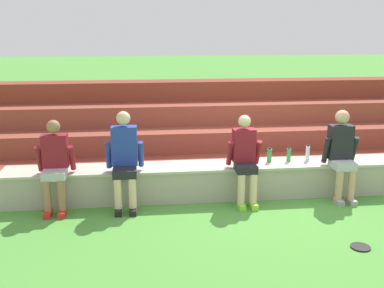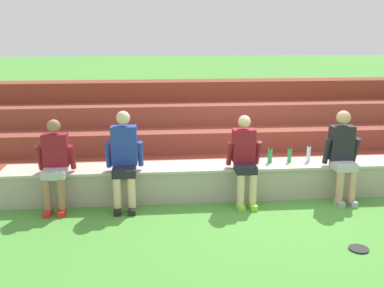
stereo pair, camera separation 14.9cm
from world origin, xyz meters
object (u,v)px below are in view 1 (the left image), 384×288
(person_center, at_px, (245,158))
(water_bottle_center_gap, at_px, (289,155))
(water_bottle_near_left, at_px, (269,155))
(water_bottle_mid_right, at_px, (308,153))
(frisbee, at_px, (360,247))
(person_left_of_center, at_px, (125,157))
(person_far_left, at_px, (55,163))
(person_right_of_center, at_px, (342,152))

(person_center, bearing_deg, water_bottle_center_gap, 23.36)
(water_bottle_near_left, relative_size, water_bottle_mid_right, 0.90)
(frisbee, bearing_deg, water_bottle_near_left, 107.17)
(person_left_of_center, relative_size, person_center, 1.07)
(person_left_of_center, bearing_deg, water_bottle_mid_right, 6.49)
(person_left_of_center, distance_m, frisbee, 3.41)
(person_far_left, height_order, person_left_of_center, person_left_of_center)
(person_right_of_center, bearing_deg, water_bottle_near_left, 161.05)
(person_left_of_center, xyz_separation_m, frisbee, (2.89, -1.64, -0.76))
(water_bottle_mid_right, xyz_separation_m, frisbee, (-0.03, -1.98, -0.65))
(person_center, relative_size, water_bottle_center_gap, 5.74)
(person_right_of_center, xyz_separation_m, water_bottle_mid_right, (-0.40, 0.37, -0.10))
(person_far_left, distance_m, frisbee, 4.28)
(person_left_of_center, height_order, water_bottle_center_gap, person_left_of_center)
(frisbee, bearing_deg, person_center, 124.06)
(person_center, height_order, water_bottle_mid_right, person_center)
(water_bottle_near_left, height_order, water_bottle_center_gap, water_bottle_near_left)
(person_right_of_center, distance_m, water_bottle_center_gap, 0.81)
(person_center, bearing_deg, frisbee, -55.94)
(person_far_left, relative_size, water_bottle_center_gap, 5.67)
(person_far_left, relative_size, person_right_of_center, 0.95)
(person_far_left, height_order, water_bottle_center_gap, person_far_left)
(person_left_of_center, bearing_deg, water_bottle_center_gap, 6.92)
(water_bottle_near_left, bearing_deg, person_far_left, -174.46)
(frisbee, bearing_deg, person_right_of_center, 74.97)
(person_center, bearing_deg, water_bottle_mid_right, 17.93)
(person_far_left, distance_m, water_bottle_center_gap, 3.62)
(water_bottle_mid_right, bearing_deg, water_bottle_near_left, -178.59)
(person_left_of_center, height_order, water_bottle_near_left, person_left_of_center)
(person_right_of_center, bearing_deg, water_bottle_center_gap, 153.70)
(person_center, xyz_separation_m, water_bottle_near_left, (0.48, 0.35, -0.07))
(person_far_left, xyz_separation_m, person_center, (2.80, -0.03, 0.00))
(person_right_of_center, bearing_deg, person_left_of_center, 179.32)
(person_far_left, relative_size, person_left_of_center, 0.93)
(water_bottle_near_left, bearing_deg, water_bottle_mid_right, 1.41)
(person_far_left, relative_size, frisbee, 5.55)
(person_far_left, bearing_deg, water_bottle_mid_right, 4.87)
(person_right_of_center, bearing_deg, person_far_left, 179.50)
(water_bottle_near_left, distance_m, water_bottle_center_gap, 0.32)
(person_center, height_order, water_bottle_center_gap, person_center)
(person_center, distance_m, water_bottle_mid_right, 1.18)
(water_bottle_near_left, relative_size, water_bottle_center_gap, 1.02)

